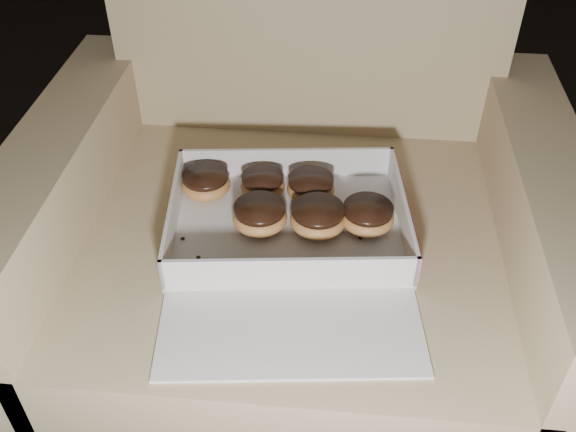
# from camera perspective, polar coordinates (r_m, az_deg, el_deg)

# --- Properties ---
(floor) EXTENTS (4.50, 4.50, 0.00)m
(floor) POSITION_cam_1_polar(r_m,az_deg,el_deg) (1.56, 10.30, -6.39)
(floor) COLOR black
(floor) RESTS_ON ground
(armchair) EXTENTS (0.91, 0.77, 0.95)m
(armchair) POSITION_cam_1_polar(r_m,az_deg,el_deg) (1.19, 0.73, -3.28)
(armchair) COLOR #9F8666
(armchair) RESTS_ON floor
(bakery_box) EXTENTS (0.42, 0.48, 0.06)m
(bakery_box) POSITION_cam_1_polar(r_m,az_deg,el_deg) (1.02, 0.22, -2.09)
(bakery_box) COLOR silver
(bakery_box) RESTS_ON armchair
(donut_a) EXTENTS (0.09, 0.09, 0.05)m
(donut_a) POSITION_cam_1_polar(r_m,az_deg,el_deg) (1.03, 2.67, -0.18)
(donut_a) COLOR #BD7D42
(donut_a) RESTS_ON bakery_box
(donut_b) EXTENTS (0.09, 0.09, 0.04)m
(donut_b) POSITION_cam_1_polar(r_m,az_deg,el_deg) (1.04, 7.08, -0.03)
(donut_b) COLOR #BD7D42
(donut_b) RESTS_ON bakery_box
(donut_c) EXTENTS (0.08, 0.08, 0.04)m
(donut_c) POSITION_cam_1_polar(r_m,az_deg,el_deg) (1.09, 2.04, 2.58)
(donut_c) COLOR #BD7D42
(donut_c) RESTS_ON bakery_box
(donut_d) EXTENTS (0.09, 0.09, 0.04)m
(donut_d) POSITION_cam_1_polar(r_m,az_deg,el_deg) (1.03, -2.52, 0.01)
(donut_d) COLOR #BD7D42
(donut_d) RESTS_ON bakery_box
(donut_e) EXTENTS (0.08, 0.08, 0.04)m
(donut_e) POSITION_cam_1_polar(r_m,az_deg,el_deg) (1.10, -2.26, 2.86)
(donut_e) COLOR #BD7D42
(donut_e) RESTS_ON bakery_box
(donut_f) EXTENTS (0.08, 0.08, 0.04)m
(donut_f) POSITION_cam_1_polar(r_m,az_deg,el_deg) (1.11, -7.30, 2.94)
(donut_f) COLOR #BD7D42
(donut_f) RESTS_ON bakery_box
(crumb_a) EXTENTS (0.01, 0.01, 0.00)m
(crumb_a) POSITION_cam_1_polar(r_m,az_deg,el_deg) (0.98, 5.72, -4.73)
(crumb_a) COLOR black
(crumb_a) RESTS_ON bakery_box
(crumb_b) EXTENTS (0.01, 0.01, 0.00)m
(crumb_b) POSITION_cam_1_polar(r_m,az_deg,el_deg) (1.03, 6.44, -1.96)
(crumb_b) COLOR black
(crumb_b) RESTS_ON bakery_box
(crumb_c) EXTENTS (0.01, 0.01, 0.00)m
(crumb_c) POSITION_cam_1_polar(r_m,az_deg,el_deg) (1.00, -7.97, -3.66)
(crumb_c) COLOR black
(crumb_c) RESTS_ON bakery_box
(crumb_d) EXTENTS (0.01, 0.01, 0.00)m
(crumb_d) POSITION_cam_1_polar(r_m,az_deg,el_deg) (0.97, 0.95, -4.61)
(crumb_d) COLOR black
(crumb_d) RESTS_ON bakery_box
(crumb_e) EXTENTS (0.01, 0.01, 0.00)m
(crumb_e) POSITION_cam_1_polar(r_m,az_deg,el_deg) (1.04, -9.35, -1.98)
(crumb_e) COLOR black
(crumb_e) RESTS_ON bakery_box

